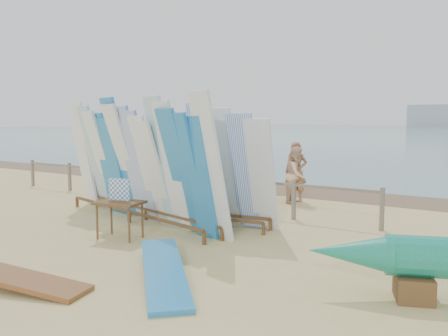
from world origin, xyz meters
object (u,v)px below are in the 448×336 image
Objects in this scene: beach_chair_right at (183,190)px; beachgoer_5 at (196,166)px; flat_board_d at (164,279)px; beachgoer_7 at (296,172)px; vendor_table at (120,219)px; main_surfboard_rack at (137,166)px; beachgoer_4 at (248,167)px; beach_chair_left at (181,189)px; beachgoer_6 at (220,167)px; beachgoer_1 at (132,161)px; beachgoer_8 at (297,175)px; stroller at (237,188)px; beachgoer_11 at (124,153)px; beachgoer_extra_1 at (109,159)px; side_surfboard_rack at (224,172)px.

beachgoer_5 reaches higher than beach_chair_right.
beachgoer_7 reaches higher than flat_board_d.
vendor_table is 0.43× the size of flat_board_d.
main_surfboard_rack is 3.26× the size of beachgoer_4.
beachgoer_6 is (0.62, 1.13, 0.61)m from beach_chair_left.
flat_board_d is at bearing 149.80° from beachgoer_4.
beachgoer_1 is 1.17× the size of beachgoer_5.
vendor_table reaches higher than flat_board_d.
beachgoer_8 is (1.91, 4.21, -0.47)m from main_surfboard_rack.
beachgoer_7 is at bearing 154.73° from beachgoer_6.
main_surfboard_rack is at bearing -19.33° from beachgoer_1.
main_surfboard_rack reaches higher than stroller.
beachgoer_8 is 3.90m from beachgoer_5.
beach_chair_left is 1.43m from beachgoer_6.
stroller is at bearing 29.78° from beachgoer_5.
beachgoer_7 is at bearing 53.84° from beachgoer_5.
beachgoer_11 is 7.10m from beachgoer_6.
beachgoer_6 reaches higher than beach_chair_right.
beachgoer_extra_1 is at bearing 130.11° from beach_chair_right.
beachgoer_5 is (-3.77, 0.32, -0.07)m from beachgoer_7.
side_surfboard_rack is 4.61m from beachgoer_6.
vendor_table is 11.45m from beachgoer_11.
vendor_table is 4.81m from beach_chair_right.
main_surfboard_rack is at bearing -136.17° from beachgoer_7.
beachgoer_1 is 5.85m from beachgoer_8.
main_surfboard_rack is 4.59m from beachgoer_4.
beach_chair_right reaches higher than flat_board_d.
beachgoer_4 is (0.11, 4.57, -0.39)m from main_surfboard_rack.
vendor_table is (-1.17, -1.83, -0.80)m from side_surfboard_rack.
beachgoer_7 is at bearing 20.10° from stroller.
beachgoer_7 is (1.81, 4.37, -0.41)m from main_surfboard_rack.
stroller is 1.72m from beachgoer_7.
beachgoer_extra_1 is at bearing 155.67° from main_surfboard_rack.
beachgoer_11 is (-8.19, 7.98, 0.51)m from vendor_table.
main_surfboard_rack is 2.08m from side_surfboard_rack.
stroller is at bearing 142.36° from beachgoer_11.
beachgoer_5 reaches higher than beach_chair_left.
beachgoer_8 is (1.06, 5.55, 0.39)m from vendor_table.
beachgoer_8 is at bearing 4.39° from beach_chair_left.
vendor_table is at bearing 79.73° from beachgoer_extra_1.
main_surfboard_rack is at bearing -100.87° from beach_chair_right.
beach_chair_right is 0.83× the size of stroller.
beachgoer_11 is 1.16× the size of beachgoer_8.
beachgoer_7 is at bearing -149.49° from beachgoer_4.
main_surfboard_rack is 3.40m from beach_chair_right.
beachgoer_4 is (4.02, 0.83, -0.04)m from beachgoer_1.
beachgoer_11 is at bearing 74.20° from beachgoer_8.
beachgoer_8 is 1.01× the size of beachgoer_5.
beachgoer_11 is at bearing 118.18° from beach_chair_right.
stroller is (-2.60, 5.96, 0.40)m from flat_board_d.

